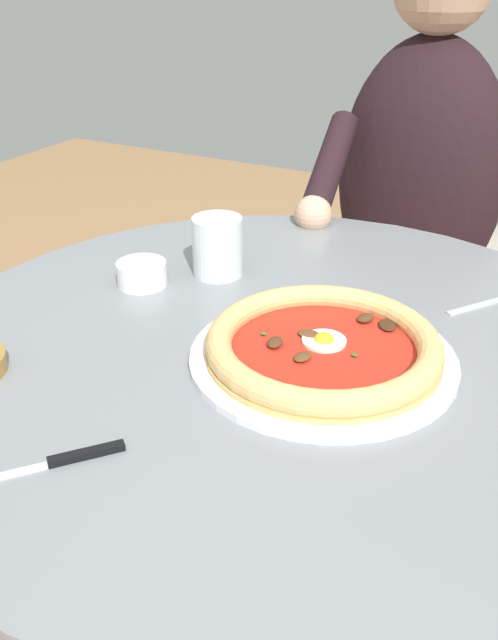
{
  "coord_description": "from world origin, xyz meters",
  "views": [
    {
      "loc": [
        0.33,
        -0.71,
        1.17
      ],
      "look_at": [
        -0.03,
        -0.03,
        0.76
      ],
      "focal_mm": 38.91,
      "sensor_mm": 36.0,
      "label": 1
    }
  ],
  "objects_px": {
    "steak_knife": "(58,461)",
    "ramekin_capers": "(142,273)",
    "water_glass": "(218,250)",
    "diner_person": "(409,263)",
    "pizza_on_plate": "(323,348)",
    "dining_table": "(281,420)",
    "cafe_chair_diner": "(424,244)",
    "fork_utensil": "(493,301)"
  },
  "relations": [
    {
      "from": "water_glass",
      "to": "steak_knife",
      "type": "xyz_separation_m",
      "value": [
        0.09,
        -0.47,
        -0.04
      ]
    },
    {
      "from": "dining_table",
      "to": "cafe_chair_diner",
      "type": "xyz_separation_m",
      "value": [
        -0.03,
        0.88,
        -0.06
      ]
    },
    {
      "from": "diner_person",
      "to": "steak_knife",
      "type": "bearing_deg",
      "value": -93.74
    },
    {
      "from": "dining_table",
      "to": "fork_utensil",
      "type": "bearing_deg",
      "value": 48.48
    },
    {
      "from": "steak_knife",
      "to": "ramekin_capers",
      "type": "distance_m",
      "value": 0.42
    },
    {
      "from": "pizza_on_plate",
      "to": "ramekin_capers",
      "type": "xyz_separation_m",
      "value": [
        -0.33,
        0.08,
        0.0
      ]
    },
    {
      "from": "dining_table",
      "to": "cafe_chair_diner",
      "type": "height_order",
      "value": "cafe_chair_diner"
    },
    {
      "from": "pizza_on_plate",
      "to": "dining_table",
      "type": "bearing_deg",
      "value": 163.82
    },
    {
      "from": "steak_knife",
      "to": "cafe_chair_diner",
      "type": "bearing_deg",
      "value": 86.88
    },
    {
      "from": "dining_table",
      "to": "pizza_on_plate",
      "type": "relative_size",
      "value": 2.96
    },
    {
      "from": "water_glass",
      "to": "cafe_chair_diner",
      "type": "xyz_separation_m",
      "value": [
        0.15,
        0.73,
        -0.22
      ]
    },
    {
      "from": "pizza_on_plate",
      "to": "water_glass",
      "type": "xyz_separation_m",
      "value": [
        -0.25,
        0.17,
        0.02
      ]
    },
    {
      "from": "steak_knife",
      "to": "fork_utensil",
      "type": "bearing_deg",
      "value": 60.96
    },
    {
      "from": "ramekin_capers",
      "to": "diner_person",
      "type": "bearing_deg",
      "value": 70.5
    },
    {
      "from": "diner_person",
      "to": "pizza_on_plate",
      "type": "bearing_deg",
      "value": -83.16
    },
    {
      "from": "steak_knife",
      "to": "ramekin_capers",
      "type": "relative_size",
      "value": 2.03
    },
    {
      "from": "dining_table",
      "to": "diner_person",
      "type": "bearing_deg",
      "value": 92.15
    },
    {
      "from": "steak_knife",
      "to": "diner_person",
      "type": "relative_size",
      "value": 0.13
    },
    {
      "from": "steak_knife",
      "to": "cafe_chair_diner",
      "type": "height_order",
      "value": "cafe_chair_diner"
    },
    {
      "from": "dining_table",
      "to": "water_glass",
      "type": "bearing_deg",
      "value": 141.13
    },
    {
      "from": "pizza_on_plate",
      "to": "steak_knife",
      "type": "distance_m",
      "value": 0.34
    },
    {
      "from": "pizza_on_plate",
      "to": "water_glass",
      "type": "height_order",
      "value": "water_glass"
    },
    {
      "from": "cafe_chair_diner",
      "to": "fork_utensil",
      "type": "bearing_deg",
      "value": -68.26
    },
    {
      "from": "dining_table",
      "to": "water_glass",
      "type": "xyz_separation_m",
      "value": [
        -0.18,
        0.15,
        0.16
      ]
    },
    {
      "from": "pizza_on_plate",
      "to": "fork_utensil",
      "type": "bearing_deg",
      "value": 59.46
    },
    {
      "from": "dining_table",
      "to": "diner_person",
      "type": "xyz_separation_m",
      "value": [
        -0.03,
        0.73,
        -0.05
      ]
    },
    {
      "from": "ramekin_capers",
      "to": "cafe_chair_diner",
      "type": "height_order",
      "value": "cafe_chair_diner"
    },
    {
      "from": "diner_person",
      "to": "cafe_chair_diner",
      "type": "relative_size",
      "value": 1.41
    },
    {
      "from": "diner_person",
      "to": "cafe_chair_diner",
      "type": "xyz_separation_m",
      "value": [
        -0.0,
        0.14,
        -0.01
      ]
    },
    {
      "from": "water_glass",
      "to": "diner_person",
      "type": "distance_m",
      "value": 0.64
    },
    {
      "from": "fork_utensil",
      "to": "cafe_chair_diner",
      "type": "height_order",
      "value": "cafe_chair_diner"
    },
    {
      "from": "dining_table",
      "to": "fork_utensil",
      "type": "height_order",
      "value": "fork_utensil"
    },
    {
      "from": "water_glass",
      "to": "diner_person",
      "type": "height_order",
      "value": "diner_person"
    },
    {
      "from": "dining_table",
      "to": "pizza_on_plate",
      "type": "bearing_deg",
      "value": -16.18
    },
    {
      "from": "diner_person",
      "to": "water_glass",
      "type": "bearing_deg",
      "value": -104.9
    },
    {
      "from": "dining_table",
      "to": "pizza_on_plate",
      "type": "height_order",
      "value": "pizza_on_plate"
    },
    {
      "from": "dining_table",
      "to": "ramekin_capers",
      "type": "xyz_separation_m",
      "value": [
        -0.27,
        0.06,
        0.14
      ]
    },
    {
      "from": "water_glass",
      "to": "steak_knife",
      "type": "relative_size",
      "value": 0.61
    },
    {
      "from": "pizza_on_plate",
      "to": "diner_person",
      "type": "relative_size",
      "value": 0.27
    },
    {
      "from": "fork_utensil",
      "to": "cafe_chair_diner",
      "type": "xyz_separation_m",
      "value": [
        -0.25,
        0.63,
        -0.19
      ]
    },
    {
      "from": "fork_utensil",
      "to": "ramekin_capers",
      "type": "bearing_deg",
      "value": -158.83
    },
    {
      "from": "ramekin_capers",
      "to": "cafe_chair_diner",
      "type": "bearing_deg",
      "value": 73.98
    }
  ]
}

